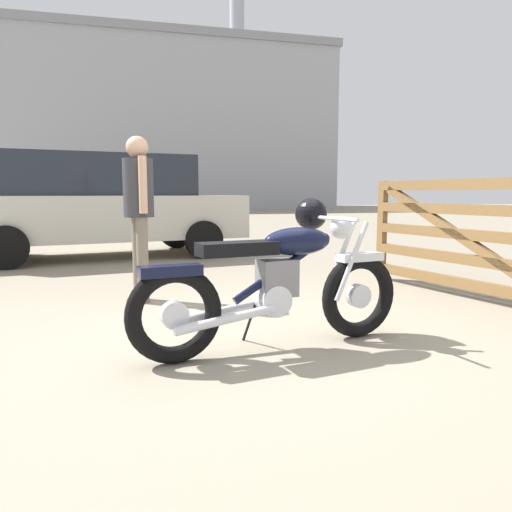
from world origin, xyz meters
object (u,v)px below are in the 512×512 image
object	(u,v)px
vintage_motorcycle	(280,279)
dark_sedan_left	(97,203)
bystander	(139,201)
timber_gate	(482,233)

from	to	relation	value
vintage_motorcycle	dark_sedan_left	world-z (taller)	dark_sedan_left
bystander	vintage_motorcycle	bearing A→B (deg)	104.72
timber_gate	bystander	world-z (taller)	bystander
bystander	dark_sedan_left	bearing A→B (deg)	-92.94
timber_gate	dark_sedan_left	bearing A→B (deg)	27.62
vintage_motorcycle	timber_gate	bearing A→B (deg)	11.09
dark_sedan_left	bystander	bearing A→B (deg)	-90.53
timber_gate	dark_sedan_left	size ratio (longest dim) A/B	0.50
timber_gate	bystander	distance (m)	3.47
bystander	timber_gate	bearing A→B (deg)	153.16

